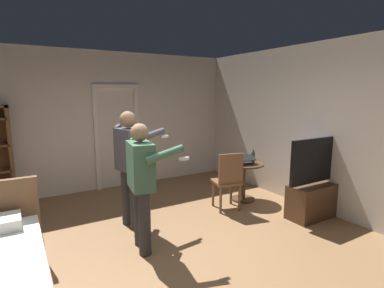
% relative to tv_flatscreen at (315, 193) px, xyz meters
% --- Properties ---
extents(ground_plane, '(6.89, 6.89, 0.00)m').
position_rel_tv_flatscreen_xyz_m(ground_plane, '(-2.67, 0.05, -0.40)').
color(ground_plane, olive).
extents(wall_back, '(6.17, 0.12, 2.78)m').
position_rel_tv_flatscreen_xyz_m(wall_back, '(-2.67, 3.24, 0.99)').
color(wall_back, silver).
rests_on(wall_back, ground_plane).
extents(wall_right, '(0.12, 6.50, 2.78)m').
position_rel_tv_flatscreen_xyz_m(wall_right, '(0.36, 0.05, 0.99)').
color(wall_right, silver).
rests_on(wall_right, ground_plane).
extents(doorway_frame, '(0.93, 0.08, 2.13)m').
position_rel_tv_flatscreen_xyz_m(doorway_frame, '(-2.19, 3.16, 0.82)').
color(doorway_frame, white).
rests_on(doorway_frame, ground_plane).
extents(tv_flatscreen, '(1.19, 0.40, 1.28)m').
position_rel_tv_flatscreen_xyz_m(tv_flatscreen, '(0.00, 0.00, 0.00)').
color(tv_flatscreen, '#4C331E').
rests_on(tv_flatscreen, ground_plane).
extents(side_table, '(0.72, 0.72, 0.70)m').
position_rel_tv_flatscreen_xyz_m(side_table, '(-0.46, 1.17, 0.08)').
color(side_table, '#4C331E').
rests_on(side_table, ground_plane).
extents(laptop, '(0.39, 0.39, 0.17)m').
position_rel_tv_flatscreen_xyz_m(laptop, '(-0.50, 1.13, 0.35)').
color(laptop, black).
rests_on(laptop, side_table).
extents(bottle_on_table, '(0.06, 0.06, 0.24)m').
position_rel_tv_flatscreen_xyz_m(bottle_on_table, '(-0.32, 1.09, 0.41)').
color(bottle_on_table, '#2E4E32').
rests_on(bottle_on_table, side_table).
extents(wooden_chair, '(0.51, 0.51, 0.99)m').
position_rel_tv_flatscreen_xyz_m(wooden_chair, '(-1.01, 0.93, 0.15)').
color(wooden_chair, brown).
rests_on(wooden_chair, ground_plane).
extents(person_blue_shirt, '(0.63, 0.70, 1.60)m').
position_rel_tv_flatscreen_xyz_m(person_blue_shirt, '(-2.72, 0.45, 0.53)').
color(person_blue_shirt, '#333338').
rests_on(person_blue_shirt, ground_plane).
extents(person_striped_shirt, '(0.74, 0.58, 1.71)m').
position_rel_tv_flatscreen_xyz_m(person_striped_shirt, '(-2.61, 1.18, 0.58)').
color(person_striped_shirt, '#333338').
rests_on(person_striped_shirt, ground_plane).
extents(suitcase_dark, '(0.50, 0.38, 0.47)m').
position_rel_tv_flatscreen_xyz_m(suitcase_dark, '(-4.28, 1.91, -0.16)').
color(suitcase_dark, '#1E2D38').
rests_on(suitcase_dark, ground_plane).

